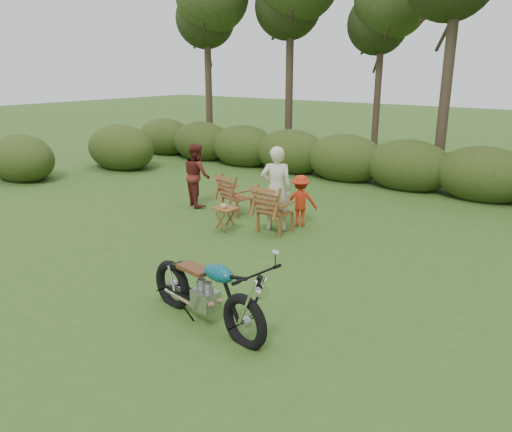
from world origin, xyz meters
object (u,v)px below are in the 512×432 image
Objects in this scene: adult_b at (198,205)px; child at (300,226)px; lawn_chair_left at (237,214)px; lawn_chair_right at (275,232)px; cup at (224,206)px; motorcycle at (206,322)px; side_table at (225,219)px; adult_a at (276,230)px.

child is at bearing -152.08° from adult_b.
adult_b is (-1.29, 0.02, 0.00)m from lawn_chair_left.
lawn_chair_right is 1.22m from cup.
motorcycle is 5.22m from lawn_chair_left.
side_table is 0.45× the size of child.
adult_b reaches higher than child.
lawn_chair_right is at bearing 119.91° from motorcycle.
child is (1.66, 0.14, 0.00)m from lawn_chair_left.
motorcycle is at bearing 72.70° from child.
lawn_chair_right is at bearing -165.73° from adult_b.
child is (0.20, 0.67, 0.00)m from lawn_chair_right.
lawn_chair_left is 0.85× the size of child.
lawn_chair_left is at bearing 116.43° from cup.
lawn_chair_right is at bearing 40.31° from child.
side_table reaches higher than lawn_chair_left.
child is (1.08, 1.26, -0.26)m from side_table.
lawn_chair_left is 1.46m from adult_a.
adult_b is (-1.86, 1.17, -0.56)m from cup.
side_table is 0.30m from cup.
lawn_chair_right is at bearing 86.91° from adult_a.
adult_b reaches higher than motorcycle.
cup is 2.27m from adult_b.
child is (1.09, 1.29, -0.56)m from cup.
lawn_chair_right is 8.76× the size of cup.
motorcycle is 2.23× the size of lawn_chair_left.
child reaches higher than lawn_chair_left.
cup is 0.07× the size of adult_a.
motorcycle is 1.38× the size of adult_b.
adult_b is (-2.69, 0.43, 0.00)m from adult_a.
adult_b is at bearing -30.88° from child.
adult_a is (-1.54, 3.90, 0.00)m from motorcycle.
side_table is (0.58, -1.11, 0.26)m from lawn_chair_left.
adult_a is at bearing 41.81° from cup.
adult_a is 0.61m from child.
lawn_chair_left is at bearing 117.52° from side_table.
lawn_chair_right reaches higher than side_table.
lawn_chair_right is 0.91× the size of child.
adult_b is at bearing 147.99° from cup.
adult_a is (0.83, 0.74, -0.56)m from cup.
side_table is at bearing 174.34° from adult_b.
motorcycle is 4.21× the size of side_table.
motorcycle is at bearing 159.80° from adult_b.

